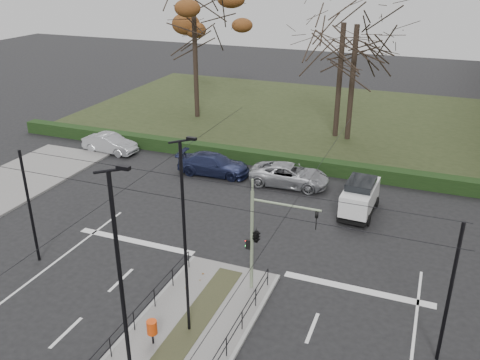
# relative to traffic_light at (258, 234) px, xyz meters

# --- Properties ---
(ground) EXTENTS (140.00, 140.00, 0.00)m
(ground) POSITION_rel_traffic_light_xyz_m (-1.68, -3.59, -3.00)
(ground) COLOR black
(ground) RESTS_ON ground
(park) EXTENTS (38.00, 26.00, 0.10)m
(park) POSITION_rel_traffic_light_xyz_m (-7.68, 28.41, -2.95)
(park) COLOR #242D16
(park) RESTS_ON ground
(hedge) EXTENTS (38.00, 1.00, 1.00)m
(hedge) POSITION_rel_traffic_light_xyz_m (-7.68, 15.01, -2.50)
(hedge) COLOR black
(hedge) RESTS_ON ground
(median_railing) EXTENTS (4.14, 13.24, 0.92)m
(median_railing) POSITION_rel_traffic_light_xyz_m (-1.68, -6.19, -2.02)
(median_railing) COLOR black
(median_railing) RESTS_ON median_island
(catenary) EXTENTS (20.00, 34.00, 6.00)m
(catenary) POSITION_rel_traffic_light_xyz_m (-1.68, -1.97, 0.42)
(catenary) COLOR black
(catenary) RESTS_ON ground
(traffic_light) EXTENTS (3.34, 1.92, 4.91)m
(traffic_light) POSITION_rel_traffic_light_xyz_m (0.00, 0.00, 0.00)
(traffic_light) COLOR gray
(traffic_light) RESTS_ON median_island
(litter_bin) EXTENTS (0.42, 0.42, 1.08)m
(litter_bin) POSITION_rel_traffic_light_xyz_m (-2.62, -4.96, -2.09)
(litter_bin) COLOR black
(litter_bin) RESTS_ON median_island
(streetlamp_median_near) EXTENTS (0.75, 0.15, 9.02)m
(streetlamp_median_near) POSITION_rel_traffic_light_xyz_m (-1.48, -8.05, 1.73)
(streetlamp_median_near) COLOR black
(streetlamp_median_near) RESTS_ON median_island
(streetlamp_median_far) EXTENTS (0.70, 0.14, 8.40)m
(streetlamp_median_far) POSITION_rel_traffic_light_xyz_m (-1.65, -3.68, 1.41)
(streetlamp_median_far) COLOR black
(streetlamp_median_far) RESTS_ON median_island
(parked_car_second) EXTENTS (4.58, 1.86, 1.48)m
(parked_car_second) POSITION_rel_traffic_light_xyz_m (-17.03, 13.05, -2.26)
(parked_car_second) COLOR #A1A3A8
(parked_car_second) RESTS_ON ground
(parked_car_third) EXTENTS (5.31, 2.42, 1.51)m
(parked_car_third) POSITION_rel_traffic_light_xyz_m (-7.57, 11.98, -2.24)
(parked_car_third) COLOR #1D2344
(parked_car_third) RESTS_ON ground
(parked_car_fourth) EXTENTS (5.45, 2.71, 1.49)m
(parked_car_fourth) POSITION_rel_traffic_light_xyz_m (-2.00, 12.09, -2.26)
(parked_car_fourth) COLOR #A1A3A8
(parked_car_fourth) RESTS_ON ground
(white_van) EXTENTS (2.03, 4.07, 2.20)m
(white_van) POSITION_rel_traffic_light_xyz_m (3.07, 9.58, -1.84)
(white_van) COLOR silver
(white_van) RESTS_ON ground
(rust_tree) EXTENTS (9.30, 9.30, 13.02)m
(rust_tree) POSITION_rel_traffic_light_xyz_m (-14.85, 24.32, 6.99)
(rust_tree) COLOR black
(rust_tree) RESTS_ON park
(bare_tree_center) EXTENTS (7.45, 7.45, 12.44)m
(bare_tree_center) POSITION_rel_traffic_light_xyz_m (-0.08, 22.98, 5.78)
(bare_tree_center) COLOR black
(bare_tree_center) RESTS_ON park
(bare_tree_near) EXTENTS (8.16, 8.16, 12.49)m
(bare_tree_near) POSITION_rel_traffic_light_xyz_m (-1.20, 23.42, 5.82)
(bare_tree_near) COLOR black
(bare_tree_near) RESTS_ON park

